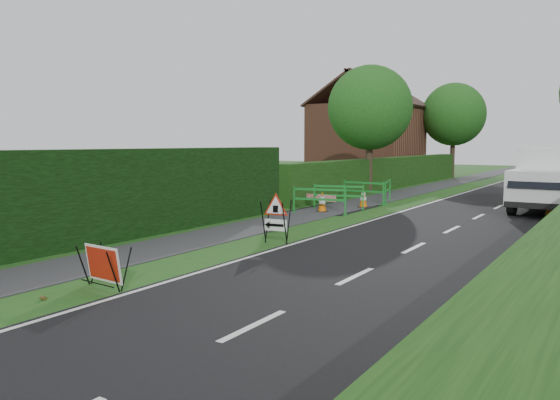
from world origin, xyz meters
The scene contains 22 objects.
ground centered at (0.00, 0.00, 0.00)m, with size 120.00×120.00×0.00m, color #1B4F16.
road_surface centered at (2.50, 35.00, 0.00)m, with size 6.00×90.00×0.02m, color black.
footpath centered at (-3.00, 35.00, 0.01)m, with size 2.00×90.00×0.02m, color #2D2D30.
hedge_west_near centered at (-5.00, 0.00, 0.00)m, with size 1.10×18.00×2.50m, color black.
hedge_west_far centered at (-5.00, 22.00, 0.00)m, with size 1.00×24.00×1.80m, color #14380F.
house_west centered at (-10.00, 30.00, 2.90)m, with size 7.50×7.40×7.88m.
tree_nw centered at (-4.60, 18.00, 4.48)m, with size 4.40×4.40×6.70m.
tree_fw centered at (-4.60, 34.00, 4.83)m, with size 4.80×4.80×7.24m.
red_rect_sign centered at (-1.01, -2.30, 0.46)m, with size 0.96×0.62×0.79m.
triangle_sign centered at (-0.82, 3.12, 0.79)m, with size 0.89×0.89×1.14m.
works_van centered at (4.39, 14.59, 1.31)m, with size 2.25×5.47×2.47m.
traffic_cone_1 centered at (4.62, 13.20, 0.39)m, with size 0.38×0.38×0.79m.
traffic_cone_2 centered at (4.63, 15.56, 0.39)m, with size 0.38×0.38×0.79m.
traffic_cone_3 centered at (-2.96, 9.77, 0.39)m, with size 0.38×0.38×0.79m.
traffic_cone_4 centered at (-2.21, 11.94, 0.39)m, with size 0.38×0.38×0.79m.
ped_barrier_0 centered at (-2.77, 9.18, 0.63)m, with size 2.09×0.80×1.00m.
ped_barrier_1 centered at (-2.84, 10.92, 0.63)m, with size 2.08×0.85×1.00m.
ped_barrier_2 centered at (-2.77, 13.29, 0.63)m, with size 2.08×0.47×1.00m.
ped_barrier_3 centered at (-2.08, 14.19, 0.63)m, with size 0.81×2.09×1.00m.
redwhite_plank centered at (-3.50, 10.67, 0.00)m, with size 1.50×0.04×0.25m, color red.
litter_can centered at (-1.31, -3.33, 0.00)m, with size 0.07×0.07×0.12m, color #BF7F4C.
hatchback_car centered at (2.28, 27.60, 0.56)m, with size 1.31×3.26×1.11m, color silver.
Camera 1 is at (6.98, -8.78, 2.67)m, focal length 35.00 mm.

